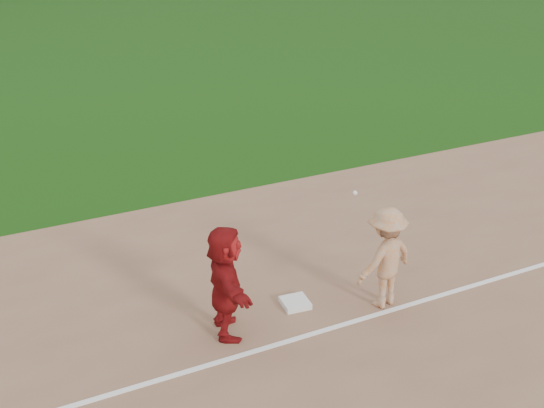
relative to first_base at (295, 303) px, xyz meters
name	(u,v)px	position (x,y,z in m)	size (l,w,h in m)	color
ground	(310,304)	(0.26, -0.06, -0.07)	(160.00, 160.00, 0.00)	#16410C
foul_line	(334,327)	(0.26, -0.86, -0.05)	(60.00, 0.10, 0.01)	white
first_base	(295,303)	(0.00, 0.00, 0.00)	(0.45, 0.45, 0.10)	white
base_runner	(226,282)	(-1.35, -0.19, 0.90)	(1.77, 0.56, 1.90)	maroon
first_base_play	(386,258)	(1.38, -0.61, 0.86)	(1.29, 0.90, 2.14)	#A1A1A4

